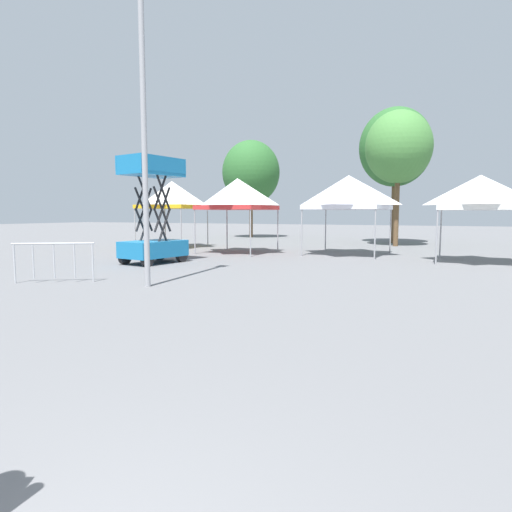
{
  "coord_description": "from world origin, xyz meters",
  "views": [
    {
      "loc": [
        1.85,
        -0.54,
        1.85
      ],
      "look_at": [
        -0.42,
        4.51,
        1.3
      ],
      "focal_mm": 30.06,
      "sensor_mm": 36.0,
      "label": 1
    }
  ],
  "objects_px": {
    "scissor_lift": "(153,231)",
    "canopy_tent_behind_left": "(480,193)",
    "canopy_tent_center": "(172,195)",
    "tree_behind_tents_left": "(251,172)",
    "crowd_barrier_near_person": "(54,255)",
    "canopy_tent_far_right": "(348,193)",
    "tree_behind_tents_right": "(395,147)",
    "canopy_tent_right_of_center": "(237,194)",
    "tree_behind_tents_center": "(399,147)",
    "light_pole_near_lift": "(142,65)"
  },
  "relations": [
    {
      "from": "canopy_tent_center",
      "to": "canopy_tent_far_right",
      "type": "distance_m",
      "value": 9.72
    },
    {
      "from": "light_pole_near_lift",
      "to": "crowd_barrier_near_person",
      "type": "xyz_separation_m",
      "value": [
        -2.7,
        -0.5,
        -4.69
      ]
    },
    {
      "from": "canopy_tent_center",
      "to": "scissor_lift",
      "type": "bearing_deg",
      "value": -60.11
    },
    {
      "from": "canopy_tent_right_of_center",
      "to": "crowd_barrier_near_person",
      "type": "height_order",
      "value": "canopy_tent_right_of_center"
    },
    {
      "from": "canopy_tent_right_of_center",
      "to": "scissor_lift",
      "type": "relative_size",
      "value": 0.9
    },
    {
      "from": "canopy_tent_center",
      "to": "tree_behind_tents_center",
      "type": "height_order",
      "value": "tree_behind_tents_center"
    },
    {
      "from": "canopy_tent_behind_left",
      "to": "light_pole_near_lift",
      "type": "xyz_separation_m",
      "value": [
        -7.97,
        -9.36,
        2.82
      ]
    },
    {
      "from": "canopy_tent_right_of_center",
      "to": "crowd_barrier_near_person",
      "type": "xyz_separation_m",
      "value": [
        -0.54,
        -9.93,
        -2.0
      ]
    },
    {
      "from": "canopy_tent_center",
      "to": "tree_behind_tents_left",
      "type": "bearing_deg",
      "value": 90.91
    },
    {
      "from": "tree_behind_tents_right",
      "to": "light_pole_near_lift",
      "type": "bearing_deg",
      "value": -101.0
    },
    {
      "from": "canopy_tent_far_right",
      "to": "tree_behind_tents_left",
      "type": "xyz_separation_m",
      "value": [
        -9.88,
        11.01,
        2.21
      ]
    },
    {
      "from": "canopy_tent_far_right",
      "to": "canopy_tent_behind_left",
      "type": "distance_m",
      "value": 5.32
    },
    {
      "from": "canopy_tent_behind_left",
      "to": "light_pole_near_lift",
      "type": "distance_m",
      "value": 12.61
    },
    {
      "from": "canopy_tent_far_right",
      "to": "canopy_tent_center",
      "type": "bearing_deg",
      "value": 178.03
    },
    {
      "from": "canopy_tent_center",
      "to": "scissor_lift",
      "type": "distance_m",
      "value": 7.86
    },
    {
      "from": "canopy_tent_behind_left",
      "to": "tree_behind_tents_center",
      "type": "height_order",
      "value": "tree_behind_tents_center"
    },
    {
      "from": "light_pole_near_lift",
      "to": "crowd_barrier_near_person",
      "type": "height_order",
      "value": "light_pole_near_lift"
    },
    {
      "from": "canopy_tent_behind_left",
      "to": "scissor_lift",
      "type": "distance_m",
      "value": 12.25
    },
    {
      "from": "tree_behind_tents_left",
      "to": "crowd_barrier_near_person",
      "type": "relative_size",
      "value": 4.12
    },
    {
      "from": "scissor_lift",
      "to": "canopy_tent_behind_left",
      "type": "bearing_deg",
      "value": 24.68
    },
    {
      "from": "tree_behind_tents_left",
      "to": "light_pole_near_lift",
      "type": "bearing_deg",
      "value": -71.86
    },
    {
      "from": "canopy_tent_right_of_center",
      "to": "light_pole_near_lift",
      "type": "relative_size",
      "value": 0.36
    },
    {
      "from": "crowd_barrier_near_person",
      "to": "tree_behind_tents_center",
      "type": "bearing_deg",
      "value": 68.08
    },
    {
      "from": "scissor_lift",
      "to": "tree_behind_tents_right",
      "type": "distance_m",
      "value": 17.23
    },
    {
      "from": "tree_behind_tents_center",
      "to": "tree_behind_tents_right",
      "type": "bearing_deg",
      "value": 99.99
    },
    {
      "from": "scissor_lift",
      "to": "tree_behind_tents_right",
      "type": "bearing_deg",
      "value": 65.59
    },
    {
      "from": "canopy_tent_right_of_center",
      "to": "crowd_barrier_near_person",
      "type": "distance_m",
      "value": 10.15
    },
    {
      "from": "canopy_tent_center",
      "to": "scissor_lift",
      "type": "height_order",
      "value": "scissor_lift"
    },
    {
      "from": "tree_behind_tents_left",
      "to": "canopy_tent_behind_left",
      "type": "bearing_deg",
      "value": -39.15
    },
    {
      "from": "canopy_tent_center",
      "to": "canopy_tent_behind_left",
      "type": "bearing_deg",
      "value": -6.04
    },
    {
      "from": "crowd_barrier_near_person",
      "to": "canopy_tent_behind_left",
      "type": "bearing_deg",
      "value": 42.76
    },
    {
      "from": "tree_behind_tents_right",
      "to": "tree_behind_tents_center",
      "type": "xyz_separation_m",
      "value": [
        0.47,
        -2.65,
        -0.39
      ]
    },
    {
      "from": "light_pole_near_lift",
      "to": "tree_behind_tents_right",
      "type": "relative_size",
      "value": 1.17
    },
    {
      "from": "tree_behind_tents_center",
      "to": "crowd_barrier_near_person",
      "type": "height_order",
      "value": "tree_behind_tents_center"
    },
    {
      "from": "canopy_tent_right_of_center",
      "to": "tree_behind_tents_left",
      "type": "relative_size",
      "value": 0.47
    },
    {
      "from": "canopy_tent_center",
      "to": "tree_behind_tents_right",
      "type": "bearing_deg",
      "value": 38.32
    },
    {
      "from": "canopy_tent_center",
      "to": "light_pole_near_lift",
      "type": "height_order",
      "value": "light_pole_near_lift"
    },
    {
      "from": "tree_behind_tents_left",
      "to": "scissor_lift",
      "type": "bearing_deg",
      "value": -77.02
    },
    {
      "from": "tree_behind_tents_left",
      "to": "crowd_barrier_near_person",
      "type": "xyz_separation_m",
      "value": [
        4.38,
        -22.11,
        -4.24
      ]
    },
    {
      "from": "tree_behind_tents_left",
      "to": "tree_behind_tents_center",
      "type": "height_order",
      "value": "tree_behind_tents_center"
    },
    {
      "from": "crowd_barrier_near_person",
      "to": "tree_behind_tents_left",
      "type": "bearing_deg",
      "value": 101.21
    },
    {
      "from": "tree_behind_tents_right",
      "to": "canopy_tent_far_right",
      "type": "bearing_deg",
      "value": -96.28
    },
    {
      "from": "canopy_tent_far_right",
      "to": "tree_behind_tents_center",
      "type": "height_order",
      "value": "tree_behind_tents_center"
    },
    {
      "from": "canopy_tent_right_of_center",
      "to": "canopy_tent_far_right",
      "type": "distance_m",
      "value": 5.09
    },
    {
      "from": "canopy_tent_far_right",
      "to": "tree_behind_tents_center",
      "type": "xyz_separation_m",
      "value": [
        1.43,
        6.12,
        2.74
      ]
    },
    {
      "from": "canopy_tent_behind_left",
      "to": "crowd_barrier_near_person",
      "type": "xyz_separation_m",
      "value": [
        -10.66,
        -9.86,
        -1.87
      ]
    },
    {
      "from": "canopy_tent_right_of_center",
      "to": "tree_behind_tents_center",
      "type": "height_order",
      "value": "tree_behind_tents_center"
    },
    {
      "from": "tree_behind_tents_right",
      "to": "tree_behind_tents_center",
      "type": "relative_size",
      "value": 1.1
    },
    {
      "from": "tree_behind_tents_left",
      "to": "crowd_barrier_near_person",
      "type": "bearing_deg",
      "value": -78.79
    },
    {
      "from": "canopy_tent_far_right",
      "to": "scissor_lift",
      "type": "relative_size",
      "value": 0.91
    }
  ]
}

